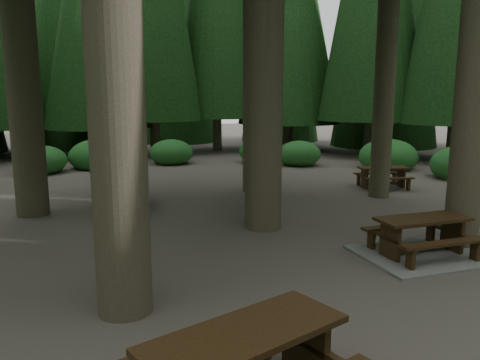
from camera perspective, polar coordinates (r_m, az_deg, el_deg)
name	(u,v)px	position (r m, az deg, el deg)	size (l,w,h in m)	color
ground	(234,233)	(10.47, -0.74, -6.51)	(80.00, 80.00, 0.00)	#554C45
picnic_table_a	(421,243)	(9.58, 21.25, -7.22)	(2.37, 2.00, 0.77)	gray
picnic_table_b	(122,191)	(13.06, -14.21, -1.33)	(1.66, 1.90, 0.71)	#311D0E
picnic_table_d	(383,174)	(16.25, 17.05, 0.70)	(1.88, 1.66, 0.69)	#311D0E
picnic_table_e	(245,360)	(4.68, 0.63, -21.06)	(2.37, 2.11, 0.87)	#311D0E
shrub_ring	(250,206)	(11.29, 1.22, -3.17)	(23.86, 24.64, 1.49)	#246121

